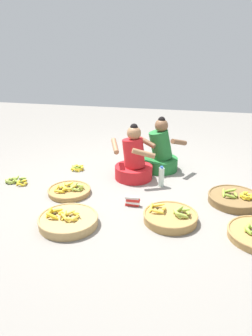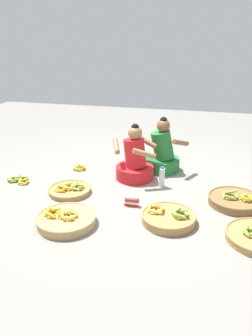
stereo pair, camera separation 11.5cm
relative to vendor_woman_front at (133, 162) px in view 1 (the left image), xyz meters
The scene contains 11 objects.
ground_plane 0.39m from the vendor_woman_front, 89.22° to the right, with size 10.00×10.00×0.00m, color gray.
vendor_woman_front is the anchor object (origin of this frame).
vendor_woman_behind 0.52m from the vendor_woman_front, 50.95° to the left, with size 0.73×0.52×0.80m.
banana_basket_mid_right 0.97m from the vendor_woman_front, 137.33° to the right, with size 0.54×0.54×0.14m.
banana_basket_near_bicycle 1.42m from the vendor_woman_front, 107.94° to the right, with size 0.63×0.63×0.17m.
banana_basket_mid_left 1.41m from the vendor_woman_front, 19.01° to the right, with size 0.62×0.62×0.17m.
banana_basket_front_center 1.22m from the vendor_woman_front, 59.71° to the right, with size 0.58×0.58×0.17m.
loose_bananas_front_right 0.92m from the vendor_woman_front, behind, with size 0.23×0.25×0.08m.
loose_bananas_back_center 1.61m from the vendor_woman_front, 162.17° to the right, with size 0.34×0.24×0.08m.
water_bottle 0.46m from the vendor_woman_front, 23.24° to the right, with size 0.07×0.07×0.28m.
packet_carton_stack 0.82m from the vendor_woman_front, 79.60° to the right, with size 0.17×0.06×0.12m.
Camera 1 is at (0.78, -3.80, 1.84)m, focal length 34.85 mm.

